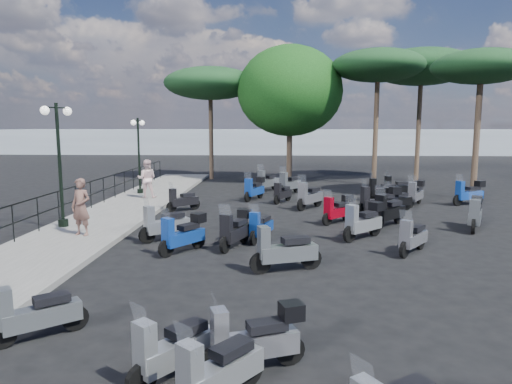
{
  "coord_description": "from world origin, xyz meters",
  "views": [
    {
      "loc": [
        -0.24,
        -13.04,
        3.46
      ],
      "look_at": [
        -0.98,
        2.49,
        1.2
      ],
      "focal_mm": 32.0,
      "sensor_mm": 36.0,
      "label": 1
    }
  ],
  "objects_px": {
    "scooter_6": "(218,373)",
    "lamp_post_2": "(139,151)",
    "scooter_16": "(379,202)",
    "scooter_13": "(284,251)",
    "pine_2": "(210,84)",
    "scooter_14": "(363,222)",
    "scooter_28": "(416,194)",
    "scooter_30": "(397,188)",
    "scooter_29": "(469,193)",
    "scooter_15": "(389,212)",
    "scooter_23": "(383,191)",
    "woman": "(81,207)",
    "scooter_3": "(165,225)",
    "pine_0": "(378,66)",
    "scooter_10": "(309,197)",
    "scooter_21": "(338,210)",
    "pine_1": "(422,67)",
    "pedestrian_far": "(147,179)",
    "scooter_20": "(412,238)",
    "scooter_5": "(254,189)",
    "scooter_1": "(37,315)",
    "scooter_32": "(173,350)",
    "scooter_8": "(261,227)",
    "scooter_31": "(267,182)",
    "scooter_27": "(475,214)",
    "scooter_7": "(255,339)",
    "scooter_17": "(289,184)",
    "scooter_22": "(396,201)",
    "pine_3": "(481,68)",
    "scooter_2": "(235,230)",
    "scooter_9": "(183,235)",
    "scooter_4": "(182,201)",
    "scooter_11": "(282,194)"
  },
  "relations": [
    {
      "from": "woman",
      "to": "scooter_13",
      "type": "distance_m",
      "value": 6.75
    },
    {
      "from": "scooter_6",
      "to": "scooter_10",
      "type": "bearing_deg",
      "value": -60.03
    },
    {
      "from": "scooter_9",
      "to": "pine_1",
      "type": "bearing_deg",
      "value": -88.09
    },
    {
      "from": "scooter_21",
      "to": "scooter_3",
      "type": "bearing_deg",
      "value": 71.15
    },
    {
      "from": "scooter_27",
      "to": "scooter_28",
      "type": "bearing_deg",
      "value": -57.42
    },
    {
      "from": "scooter_3",
      "to": "scooter_31",
      "type": "xyz_separation_m",
      "value": [
        2.86,
        10.67,
        0.02
      ]
    },
    {
      "from": "scooter_29",
      "to": "scooter_15",
      "type": "bearing_deg",
      "value": 108.94
    },
    {
      "from": "scooter_3",
      "to": "pine_2",
      "type": "relative_size",
      "value": 0.2
    },
    {
      "from": "scooter_22",
      "to": "pine_3",
      "type": "height_order",
      "value": "pine_3"
    },
    {
      "from": "lamp_post_2",
      "to": "pine_2",
      "type": "height_order",
      "value": "pine_2"
    },
    {
      "from": "scooter_6",
      "to": "scooter_16",
      "type": "relative_size",
      "value": 0.71
    },
    {
      "from": "scooter_17",
      "to": "scooter_28",
      "type": "bearing_deg",
      "value": -175.13
    },
    {
      "from": "scooter_2",
      "to": "scooter_9",
      "type": "height_order",
      "value": "scooter_2"
    },
    {
      "from": "scooter_8",
      "to": "scooter_30",
      "type": "distance_m",
      "value": 10.77
    },
    {
      "from": "woman",
      "to": "scooter_23",
      "type": "bearing_deg",
      "value": 51.31
    },
    {
      "from": "scooter_9",
      "to": "scooter_28",
      "type": "distance_m",
      "value": 11.69
    },
    {
      "from": "scooter_6",
      "to": "lamp_post_2",
      "type": "bearing_deg",
      "value": -31.65
    },
    {
      "from": "pedestrian_far",
      "to": "scooter_20",
      "type": "height_order",
      "value": "pedestrian_far"
    },
    {
      "from": "scooter_15",
      "to": "scooter_16",
      "type": "height_order",
      "value": "scooter_15"
    },
    {
      "from": "scooter_3",
      "to": "scooter_6",
      "type": "relative_size",
      "value": 1.11
    },
    {
      "from": "scooter_28",
      "to": "scooter_30",
      "type": "height_order",
      "value": "scooter_28"
    },
    {
      "from": "scooter_16",
      "to": "scooter_27",
      "type": "distance_m",
      "value": 3.51
    },
    {
      "from": "scooter_21",
      "to": "pine_1",
      "type": "relative_size",
      "value": 0.16
    },
    {
      "from": "scooter_13",
      "to": "pine_2",
      "type": "xyz_separation_m",
      "value": [
        -4.51,
        19.07,
        5.62
      ]
    },
    {
      "from": "scooter_14",
      "to": "scooter_32",
      "type": "xyz_separation_m",
      "value": [
        -4.06,
        -8.09,
        -0.11
      ]
    },
    {
      "from": "scooter_32",
      "to": "scooter_23",
      "type": "bearing_deg",
      "value": -73.73
    },
    {
      "from": "scooter_32",
      "to": "scooter_3",
      "type": "bearing_deg",
      "value": -36.83
    },
    {
      "from": "scooter_21",
      "to": "scooter_32",
      "type": "distance_m",
      "value": 10.97
    },
    {
      "from": "scooter_8",
      "to": "scooter_31",
      "type": "bearing_deg",
      "value": -69.14
    },
    {
      "from": "scooter_14",
      "to": "pine_2",
      "type": "height_order",
      "value": "pine_2"
    },
    {
      "from": "scooter_14",
      "to": "scooter_31",
      "type": "distance_m",
      "value": 10.67
    },
    {
      "from": "scooter_29",
      "to": "pine_0",
      "type": "distance_m",
      "value": 9.8
    },
    {
      "from": "pine_1",
      "to": "scooter_15",
      "type": "bearing_deg",
      "value": -110.02
    },
    {
      "from": "scooter_6",
      "to": "scooter_27",
      "type": "relative_size",
      "value": 0.78
    },
    {
      "from": "scooter_7",
      "to": "scooter_10",
      "type": "distance_m",
      "value": 13.0
    },
    {
      "from": "scooter_15",
      "to": "pine_1",
      "type": "bearing_deg",
      "value": -66.86
    },
    {
      "from": "scooter_32",
      "to": "scooter_21",
      "type": "bearing_deg",
      "value": -70.48
    },
    {
      "from": "scooter_30",
      "to": "pine_1",
      "type": "relative_size",
      "value": 0.21
    },
    {
      "from": "pine_2",
      "to": "scooter_2",
      "type": "bearing_deg",
      "value": -79.51
    },
    {
      "from": "woman",
      "to": "scooter_5",
      "type": "relative_size",
      "value": 1.09
    },
    {
      "from": "scooter_7",
      "to": "scooter_11",
      "type": "bearing_deg",
      "value": -22.94
    },
    {
      "from": "scooter_9",
      "to": "scooter_15",
      "type": "relative_size",
      "value": 0.97
    },
    {
      "from": "pedestrian_far",
      "to": "scooter_14",
      "type": "distance_m",
      "value": 11.06
    },
    {
      "from": "scooter_32",
      "to": "pedestrian_far",
      "type": "bearing_deg",
      "value": -34.23
    },
    {
      "from": "scooter_5",
      "to": "pine_0",
      "type": "xyz_separation_m",
      "value": [
        6.82,
        6.11,
        6.34
      ]
    },
    {
      "from": "scooter_7",
      "to": "scooter_32",
      "type": "bearing_deg",
      "value": 83.73
    },
    {
      "from": "scooter_1",
      "to": "scooter_6",
      "type": "height_order",
      "value": "scooter_6"
    },
    {
      "from": "scooter_4",
      "to": "pine_1",
      "type": "relative_size",
      "value": 0.15
    },
    {
      "from": "scooter_16",
      "to": "scooter_23",
      "type": "relative_size",
      "value": 1.07
    },
    {
      "from": "scooter_7",
      "to": "pine_0",
      "type": "bearing_deg",
      "value": -36.74
    }
  ]
}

